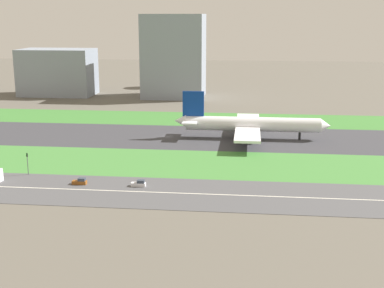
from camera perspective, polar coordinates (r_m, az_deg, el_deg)
name	(u,v)px	position (r m, az deg, el deg)	size (l,w,h in m)	color
ground_plane	(168,137)	(225.74, -2.62, 0.80)	(800.00, 800.00, 0.00)	#5B564C
runway	(168,137)	(225.72, -2.62, 0.81)	(280.00, 46.00, 0.10)	#38383D
grass_median_north	(180,119)	(265.44, -1.26, 2.77)	(280.00, 36.00, 0.10)	#3D7A33
grass_median_south	(150,162)	(186.57, -4.54, -1.99)	(280.00, 36.00, 0.10)	#427F38
highway	(130,191)	(156.66, -6.72, -5.13)	(280.00, 28.00, 0.10)	#4C4C4F
highway_centerline	(130,191)	(156.65, -6.72, -5.11)	(266.00, 0.50, 0.01)	silver
airliner	(249,124)	(221.81, 6.15, 2.15)	(65.00, 56.00, 19.70)	white
car_1	(139,184)	(160.67, -5.76, -4.29)	(4.40, 1.80, 2.00)	silver
car_3	(80,182)	(165.39, -12.03, -4.00)	(4.40, 1.80, 2.00)	brown
traffic_light	(28,162)	(178.65, -17.39, -1.88)	(0.36, 0.50, 7.20)	#4C4C51
terminal_building	(58,72)	(355.66, -14.34, 7.55)	(46.63, 27.72, 29.72)	gray
hangar_building	(174,56)	(335.70, -1.96, 9.49)	(37.85, 31.97, 51.59)	gray
fuel_tank_west	(163,75)	(383.79, -3.17, 7.45)	(16.80, 16.80, 17.41)	silver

